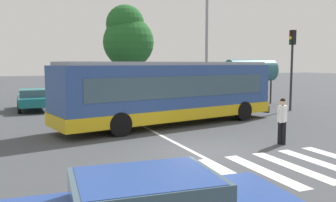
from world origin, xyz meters
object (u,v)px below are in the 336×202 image
(city_transit_bus, at_px, (171,92))
(twin_arm_street_lamp, at_px, (207,22))
(parked_car_teal, at_px, (33,98))
(parked_car_champagne, at_px, (78,97))
(background_tree_right, at_px, (128,37))
(parked_car_charcoal, at_px, (153,94))
(parked_car_black, at_px, (117,95))
(traffic_light_far_corner, at_px, (292,57))
(parked_car_silver, at_px, (189,93))
(pedestrian_crossing_street, at_px, (282,119))
(bus_stop_shelter, at_px, (251,71))

(city_transit_bus, relative_size, twin_arm_street_lamp, 1.19)
(parked_car_teal, xyz_separation_m, parked_car_champagne, (2.79, -0.08, 0.00))
(background_tree_right, bearing_deg, parked_car_charcoal, -92.97)
(parked_car_black, bearing_deg, traffic_light_far_corner, -33.06)
(parked_car_silver, height_order, twin_arm_street_lamp, twin_arm_street_lamp)
(pedestrian_crossing_street, bearing_deg, twin_arm_street_lamp, 73.91)
(parked_car_silver, bearing_deg, city_transit_bus, -121.02)
(pedestrian_crossing_street, relative_size, parked_car_charcoal, 0.37)
(background_tree_right, bearing_deg, parked_car_black, -111.28)
(parked_car_teal, distance_m, bus_stop_shelter, 15.02)
(parked_car_teal, height_order, traffic_light_far_corner, traffic_light_far_corner)
(city_transit_bus, height_order, parked_car_teal, city_transit_bus)
(parked_car_teal, bearing_deg, pedestrian_crossing_street, -59.47)
(bus_stop_shelter, relative_size, background_tree_right, 0.45)
(traffic_light_far_corner, bearing_deg, parked_car_black, 146.94)
(parked_car_champagne, relative_size, parked_car_charcoal, 1.00)
(parked_car_black, distance_m, bus_stop_shelter, 9.73)
(parked_car_champagne, height_order, parked_car_charcoal, same)
(pedestrian_crossing_street, bearing_deg, background_tree_right, 89.27)
(parked_car_champagne, bearing_deg, pedestrian_crossing_street, -68.64)
(pedestrian_crossing_street, distance_m, background_tree_right, 22.00)
(parked_car_black, xyz_separation_m, background_tree_right, (3.04, 7.79, 4.61))
(parked_car_teal, bearing_deg, parked_car_charcoal, -1.45)
(city_transit_bus, xyz_separation_m, parked_car_teal, (-6.09, 8.32, -0.82))
(parked_car_charcoal, xyz_separation_m, parked_car_silver, (2.86, -0.08, 0.00))
(city_transit_bus, bearing_deg, parked_car_champagne, 111.82)
(city_transit_bus, relative_size, parked_car_teal, 2.60)
(parked_car_champagne, height_order, parked_car_black, same)
(traffic_light_far_corner, xyz_separation_m, background_tree_right, (-6.62, 14.08, 2.01))
(parked_car_champagne, relative_size, parked_car_black, 1.00)
(parked_car_champagne, xyz_separation_m, parked_car_black, (2.65, -0.07, 0.00))
(traffic_light_far_corner, bearing_deg, parked_car_silver, 124.12)
(city_transit_bus, distance_m, parked_car_teal, 10.35)
(parked_car_charcoal, distance_m, parked_car_silver, 2.86)
(parked_car_champagne, distance_m, bus_stop_shelter, 12.29)
(background_tree_right, bearing_deg, city_transit_bus, -98.49)
(city_transit_bus, distance_m, parked_car_black, 8.24)
(city_transit_bus, height_order, parked_car_champagne, city_transit_bus)
(city_transit_bus, height_order, parked_car_black, city_transit_bus)
(traffic_light_far_corner, height_order, bus_stop_shelter, traffic_light_far_corner)
(parked_car_teal, relative_size, twin_arm_street_lamp, 0.46)
(pedestrian_crossing_street, height_order, parked_car_teal, pedestrian_crossing_street)
(traffic_light_far_corner, height_order, background_tree_right, background_tree_right)
(parked_car_champagne, bearing_deg, parked_car_silver, -1.49)
(parked_car_silver, bearing_deg, parked_car_champagne, 178.51)
(pedestrian_crossing_street, bearing_deg, parked_car_champagne, 111.36)
(city_transit_bus, xyz_separation_m, traffic_light_far_corner, (9.00, 1.89, 1.77))
(parked_car_champagne, height_order, parked_car_silver, same)
(background_tree_right, bearing_deg, parked_car_teal, -137.95)
(parked_car_teal, height_order, twin_arm_street_lamp, twin_arm_street_lamp)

